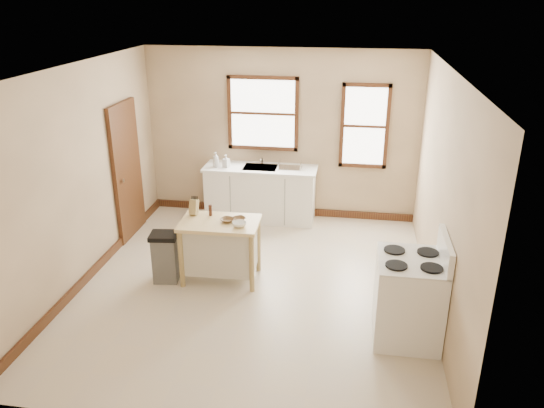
{
  "coord_description": "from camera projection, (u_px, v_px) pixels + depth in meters",
  "views": [
    {
      "loc": [
        1.19,
        -5.96,
        3.62
      ],
      "look_at": [
        0.18,
        0.4,
        1.02
      ],
      "focal_mm": 35.0,
      "sensor_mm": 36.0,
      "label": 1
    }
  ],
  "objects": [
    {
      "name": "floor",
      "position": [
        254.0,
        286.0,
        6.99
      ],
      "size": [
        5.0,
        5.0,
        0.0
      ],
      "primitive_type": "plane",
      "color": "beige",
      "rests_on": "ground"
    },
    {
      "name": "ceiling",
      "position": [
        250.0,
        69.0,
        5.94
      ],
      "size": [
        5.0,
        5.0,
        0.0
      ],
      "primitive_type": "plane",
      "rotation": [
        3.14,
        0.0,
        0.0
      ],
      "color": "white",
      "rests_on": "ground"
    },
    {
      "name": "wall_back",
      "position": [
        281.0,
        135.0,
        8.75
      ],
      "size": [
        4.5,
        0.04,
        2.8
      ],
      "primitive_type": "cube",
      "color": "#CFB088",
      "rests_on": "ground"
    },
    {
      "name": "wall_left",
      "position": [
        80.0,
        177.0,
        6.79
      ],
      "size": [
        0.04,
        5.0,
        2.8
      ],
      "primitive_type": "cube",
      "color": "#CFB088",
      "rests_on": "ground"
    },
    {
      "name": "wall_right",
      "position": [
        443.0,
        197.0,
        6.14
      ],
      "size": [
        0.04,
        5.0,
        2.8
      ],
      "primitive_type": "cube",
      "color": "#CFB088",
      "rests_on": "ground"
    },
    {
      "name": "window_main",
      "position": [
        263.0,
        114.0,
        8.65
      ],
      "size": [
        1.17,
        0.06,
        1.22
      ],
      "primitive_type": null,
      "color": "#3A1910",
      "rests_on": "wall_back"
    },
    {
      "name": "window_side",
      "position": [
        365.0,
        126.0,
        8.46
      ],
      "size": [
        0.77,
        0.06,
        1.37
      ],
      "primitive_type": null,
      "color": "#3A1910",
      "rests_on": "wall_back"
    },
    {
      "name": "door_left",
      "position": [
        127.0,
        171.0,
        8.11
      ],
      "size": [
        0.06,
        0.9,
        2.1
      ],
      "primitive_type": "cube",
      "color": "#3A1910",
      "rests_on": "ground"
    },
    {
      "name": "baseboard_back",
      "position": [
        280.0,
        210.0,
        9.23
      ],
      "size": [
        4.5,
        0.04,
        0.12
      ],
      "primitive_type": "cube",
      "color": "#3A1910",
      "rests_on": "ground"
    },
    {
      "name": "baseboard_left",
      "position": [
        95.0,
        269.0,
        7.29
      ],
      "size": [
        0.04,
        5.0,
        0.12
      ],
      "primitive_type": "cube",
      "color": "#3A1910",
      "rests_on": "ground"
    },
    {
      "name": "sink_counter",
      "position": [
        261.0,
        193.0,
        8.87
      ],
      "size": [
        1.86,
        0.62,
        0.92
      ],
      "primitive_type": null,
      "color": "white",
      "rests_on": "ground"
    },
    {
      "name": "faucet",
      "position": [
        262.0,
        158.0,
        8.83
      ],
      "size": [
        0.03,
        0.03,
        0.22
      ],
      "primitive_type": "cylinder",
      "color": "silver",
      "rests_on": "sink_counter"
    },
    {
      "name": "soap_bottle_a",
      "position": [
        216.0,
        159.0,
        8.68
      ],
      "size": [
        0.12,
        0.12,
        0.25
      ],
      "primitive_type": "imported",
      "rotation": [
        0.0,
        0.0,
        -0.38
      ],
      "color": "#B2B2B2",
      "rests_on": "sink_counter"
    },
    {
      "name": "soap_bottle_b",
      "position": [
        226.0,
        161.0,
        8.67
      ],
      "size": [
        0.12,
        0.12,
        0.21
      ],
      "primitive_type": "imported",
      "rotation": [
        0.0,
        0.0,
        -0.33
      ],
      "color": "#B2B2B2",
      "rests_on": "sink_counter"
    },
    {
      "name": "dish_rack",
      "position": [
        290.0,
        166.0,
        8.62
      ],
      "size": [
        0.42,
        0.34,
        0.09
      ],
      "primitive_type": null,
      "rotation": [
        0.0,
        0.0,
        -0.18
      ],
      "color": "silver",
      "rests_on": "sink_counter"
    },
    {
      "name": "kitchen_island",
      "position": [
        221.0,
        250.0,
        7.02
      ],
      "size": [
        1.04,
        0.68,
        0.84
      ],
      "primitive_type": null,
      "rotation": [
        0.0,
        0.0,
        0.03
      ],
      "color": "#F7DA91",
      "rests_on": "ground"
    },
    {
      "name": "knife_block",
      "position": [
        194.0,
        208.0,
        7.04
      ],
      "size": [
        0.11,
        0.11,
        0.2
      ],
      "primitive_type": null,
      "rotation": [
        0.0,
        0.0,
        -0.14
      ],
      "color": "tan",
      "rests_on": "kitchen_island"
    },
    {
      "name": "pepper_grinder",
      "position": [
        210.0,
        210.0,
        7.02
      ],
      "size": [
        0.05,
        0.05,
        0.15
      ],
      "primitive_type": "cylinder",
      "rotation": [
        0.0,
        0.0,
        0.07
      ],
      "color": "#3B1C10",
      "rests_on": "kitchen_island"
    },
    {
      "name": "bowl_a",
      "position": [
        227.0,
        220.0,
        6.85
      ],
      "size": [
        0.23,
        0.23,
        0.04
      ],
      "primitive_type": "imported",
      "rotation": [
        0.0,
        0.0,
        -0.35
      ],
      "color": "brown",
      "rests_on": "kitchen_island"
    },
    {
      "name": "bowl_b",
      "position": [
        239.0,
        219.0,
        6.89
      ],
      "size": [
        0.23,
        0.23,
        0.04
      ],
      "primitive_type": "imported",
      "rotation": [
        0.0,
        0.0,
        0.71
      ],
      "color": "brown",
      "rests_on": "kitchen_island"
    },
    {
      "name": "bowl_c",
      "position": [
        239.0,
        224.0,
        6.71
      ],
      "size": [
        0.22,
        0.22,
        0.06
      ],
      "primitive_type": "imported",
      "rotation": [
        0.0,
        0.0,
        -0.24
      ],
      "color": "white",
      "rests_on": "kitchen_island"
    },
    {
      "name": "trash_bin",
      "position": [
        165.0,
        257.0,
        7.0
      ],
      "size": [
        0.39,
        0.34,
        0.69
      ],
      "primitive_type": null,
      "rotation": [
        0.0,
        0.0,
        0.12
      ],
      "color": "#595957",
      "rests_on": "ground"
    },
    {
      "name": "gas_stove",
      "position": [
        409.0,
        288.0,
        5.76
      ],
      "size": [
        0.77,
        0.78,
        1.23
      ],
      "primitive_type": null,
      "color": "white",
      "rests_on": "ground"
    }
  ]
}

